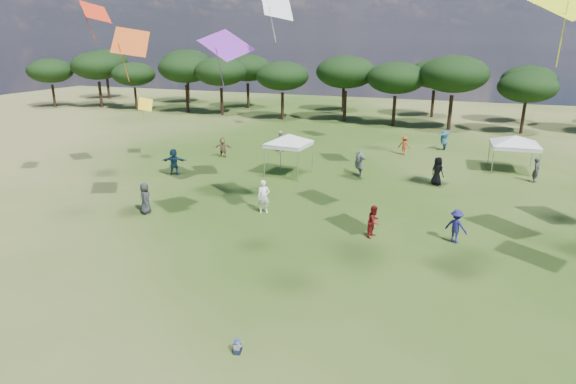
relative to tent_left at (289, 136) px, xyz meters
The scene contains 5 objects.
tree_line 27.25m from the tent_left, 71.62° to the left, with size 108.78×17.63×7.77m.
tent_left is the anchor object (origin of this frame).
tent_right 16.13m from the tent_left, 24.98° to the left, with size 6.31×6.31×2.89m.
toddler 20.19m from the tent_left, 73.71° to the right, with size 0.36×0.39×0.49m.
festival_crowd 5.17m from the tent_left, 17.72° to the left, with size 28.75×23.80×1.84m.
Camera 1 is at (5.29, -8.60, 9.07)m, focal length 30.00 mm.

